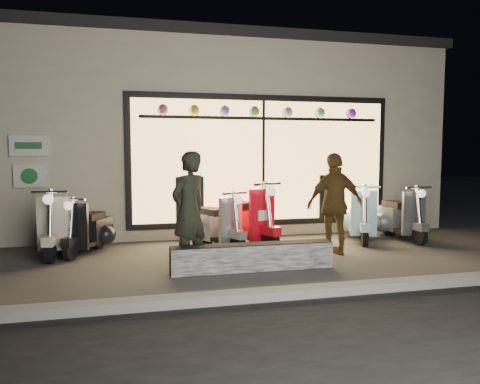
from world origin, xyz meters
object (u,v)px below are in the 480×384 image
(scooter_silver, at_px, (213,225))
(scooter_red, at_px, (241,220))
(graffiti_barrier, at_px, (253,257))
(woman, at_px, (335,204))
(man, at_px, (189,210))

(scooter_silver, relative_size, scooter_red, 0.87)
(graffiti_barrier, relative_size, scooter_red, 1.51)
(graffiti_barrier, distance_m, woman, 1.87)
(graffiti_barrier, bearing_deg, scooter_silver, 98.30)
(scooter_silver, height_order, scooter_red, scooter_red)
(man, height_order, woman, man)
(man, xyz_separation_m, woman, (2.50, 0.31, -0.01))
(scooter_silver, bearing_deg, graffiti_barrier, -105.95)
(scooter_silver, xyz_separation_m, woman, (1.88, -1.10, 0.46))
(man, distance_m, woman, 2.52)
(graffiti_barrier, relative_size, woman, 1.40)
(scooter_red, xyz_separation_m, man, (-1.17, -1.49, 0.41))
(scooter_silver, xyz_separation_m, scooter_red, (0.55, 0.08, 0.06))
(woman, bearing_deg, man, 2.99)
(man, relative_size, woman, 1.02)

